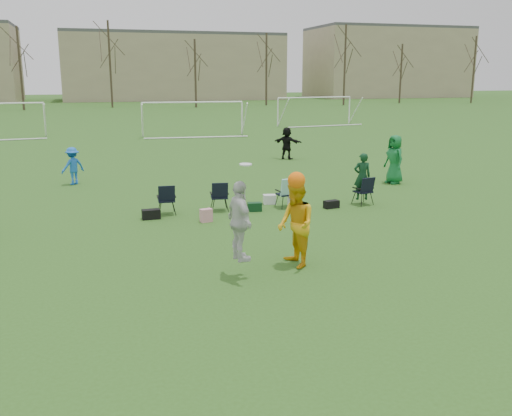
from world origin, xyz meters
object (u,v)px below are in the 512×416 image
object	(u,v)px
fielder_blue	(73,166)
goal_mid	(193,109)
center_contest	(278,222)
fielder_green_far	(394,159)
goal_right	(315,103)
fielder_black	(287,143)

from	to	relation	value
fielder_blue	goal_mid	distance (m)	19.51
center_contest	goal_mid	bearing A→B (deg)	83.33
fielder_green_far	goal_mid	distance (m)	21.62
goal_right	center_contest	bearing A→B (deg)	-121.34
fielder_blue	goal_right	bearing A→B (deg)	-161.64
goal_mid	fielder_blue	bearing A→B (deg)	-110.66
center_contest	goal_right	size ratio (longest dim) A/B	0.34
center_contest	goal_right	bearing A→B (deg)	66.66
fielder_green_far	goal_mid	xyz separation A→B (m)	(-4.46, 21.14, 0.93)
fielder_black	goal_mid	size ratio (longest dim) A/B	0.23
fielder_blue	goal_right	xyz separation A→B (m)	(20.12, 23.70, 1.17)
fielder_black	fielder_blue	bearing A→B (deg)	67.28
goal_right	fielder_black	bearing A→B (deg)	-123.99
fielder_green_far	goal_mid	size ratio (longest dim) A/B	0.27
fielder_green_far	goal_right	distance (m)	28.18
fielder_black	goal_right	size ratio (longest dim) A/B	0.23
fielder_green_far	center_contest	xyz separation A→B (m)	(-7.96, -8.77, 0.13)
fielder_black	goal_right	xyz separation A→B (m)	(9.44, 19.36, 1.08)
fielder_blue	fielder_green_far	size ratio (longest dim) A/B	0.76
goal_mid	fielder_black	bearing A→B (deg)	-75.15
goal_mid	goal_right	distance (m)	13.42
fielder_blue	center_contest	xyz separation A→B (m)	(4.63, -12.21, 0.36)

